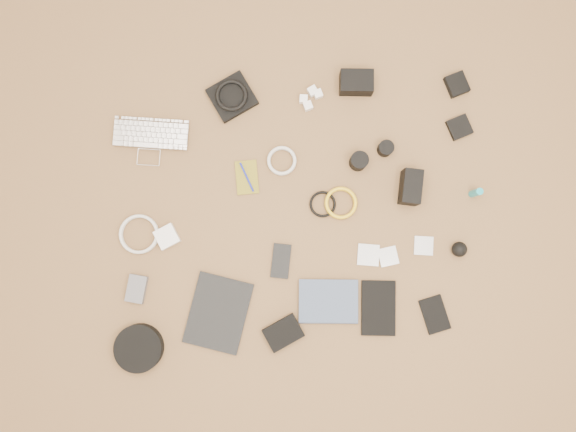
{
  "coord_description": "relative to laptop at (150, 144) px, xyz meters",
  "views": [
    {
      "loc": [
        -0.03,
        -0.14,
        2.16
      ],
      "look_at": [
        -0.01,
        0.01,
        0.02
      ],
      "focal_mm": 35.0,
      "sensor_mm": 36.0,
      "label": 1
    }
  ],
  "objects": [
    {
      "name": "charger_a",
      "position": [
        0.61,
        0.09,
        0.0
      ],
      "size": [
        0.04,
        0.04,
        0.03
      ],
      "primitive_type": "cube",
      "rotation": [
        0.0,
        0.0,
        -0.21
      ],
      "color": "white",
      "rests_on": "ground"
    },
    {
      "name": "headphone_pouch",
      "position": [
        0.34,
        0.14,
        0.0
      ],
      "size": [
        0.2,
        0.2,
        0.03
      ],
      "primitive_type": "cube",
      "rotation": [
        0.0,
        0.0,
        0.39
      ],
      "color": "black",
      "rests_on": "ground"
    },
    {
      "name": "tablet",
      "position": [
        0.18,
        -0.68,
        -0.01
      ],
      "size": [
        0.3,
        0.34,
        0.01
      ],
      "primitive_type": "cube",
      "rotation": [
        0.0,
        0.0,
        -0.38
      ],
      "color": "black",
      "rests_on": "ground"
    },
    {
      "name": "charger_c",
      "position": [
        0.67,
        0.11,
        0.0
      ],
      "size": [
        0.04,
        0.04,
        0.03
      ],
      "primitive_type": "cube",
      "rotation": [
        0.0,
        0.0,
        0.21
      ],
      "color": "white",
      "rests_on": "ground"
    },
    {
      "name": "notebook_black_b",
      "position": [
        0.99,
        -0.8,
        -0.01
      ],
      "size": [
        0.11,
        0.15,
        0.01
      ],
      "primitive_type": "cube",
      "rotation": [
        0.0,
        0.0,
        0.16
      ],
      "color": "black",
      "rests_on": "ground"
    },
    {
      "name": "headphones",
      "position": [
        0.34,
        0.14,
        0.02
      ],
      "size": [
        0.15,
        0.15,
        0.02
      ],
      "primitive_type": "torus",
      "rotation": [
        0.0,
        0.0,
        0.19
      ],
      "color": "black",
      "rests_on": "headphone_pouch"
    },
    {
      "name": "lens_pouch",
      "position": [
        1.21,
        0.07,
        0.0
      ],
      "size": [
        0.09,
        0.1,
        0.03
      ],
      "primitive_type": "cube",
      "rotation": [
        0.0,
        0.0,
        0.24
      ],
      "color": "black",
      "rests_on": "ground"
    },
    {
      "name": "lens_b",
      "position": [
        0.9,
        -0.14,
        0.02
      ],
      "size": [
        0.07,
        0.07,
        0.05
      ],
      "primitive_type": "cylinder",
      "rotation": [
        0.0,
        0.0,
        -0.3
      ],
      "color": "black",
      "rests_on": "ground"
    },
    {
      "name": "pen_blue",
      "position": [
        0.35,
        -0.18,
        -0.0
      ],
      "size": [
        0.04,
        0.12,
        0.01
      ],
      "primitive_type": "cylinder",
      "rotation": [
        1.57,
        0.0,
        0.3
      ],
      "color": "#141DA4",
      "rests_on": "notebook_olive"
    },
    {
      "name": "filter_case_mid",
      "position": [
        0.85,
        -0.56,
        -0.01
      ],
      "size": [
        0.08,
        0.08,
        0.01
      ],
      "primitive_type": "cube",
      "rotation": [
        0.0,
        0.0,
        0.08
      ],
      "color": "silver",
      "rests_on": "ground"
    },
    {
      "name": "power_brick",
      "position": [
        0.02,
        -0.37,
        0.01
      ],
      "size": [
        0.1,
        0.1,
        0.03
      ],
      "primitive_type": "cube",
      "rotation": [
        0.0,
        0.0,
        0.35
      ],
      "color": "white",
      "rests_on": "ground"
    },
    {
      "name": "cable_white_a",
      "position": [
        0.5,
        -0.13,
        -0.0
      ],
      "size": [
        0.14,
        0.14,
        0.01
      ],
      "primitive_type": "torus",
      "rotation": [
        0.0,
        0.0,
        0.31
      ],
      "color": "silver",
      "rests_on": "ground"
    },
    {
      "name": "air_blower",
      "position": [
        1.12,
        -0.57,
        0.02
      ],
      "size": [
        0.07,
        0.07,
        0.06
      ],
      "primitive_type": "sphere",
      "rotation": [
        0.0,
        0.0,
        -0.17
      ],
      "color": "black",
      "rests_on": "ground"
    },
    {
      "name": "flash",
      "position": [
        0.97,
        -0.31,
        0.04
      ],
      "size": [
        0.1,
        0.14,
        0.1
      ],
      "primitive_type": "cube",
      "rotation": [
        0.0,
        0.0,
        -0.26
      ],
      "color": "black",
      "rests_on": "ground"
    },
    {
      "name": "drive_case",
      "position": [
        0.41,
        -0.79,
        0.01
      ],
      "size": [
        0.16,
        0.14,
        0.03
      ],
      "primitive_type": "cube",
      "rotation": [
        0.0,
        0.0,
        0.37
      ],
      "color": "black",
      "rests_on": "ground"
    },
    {
      "name": "notebook_black_a",
      "position": [
        0.78,
        -0.74,
        -0.0
      ],
      "size": [
        0.16,
        0.23,
        0.01
      ],
      "primitive_type": "cube",
      "rotation": [
        0.0,
        0.0,
        -0.16
      ],
      "color": "black",
      "rests_on": "ground"
    },
    {
      "name": "cable_black",
      "position": [
        0.63,
        -0.32,
        -0.01
      ],
      "size": [
        0.13,
        0.13,
        0.01
      ],
      "primitive_type": "torus",
      "rotation": [
        0.0,
        0.0,
        -0.36
      ],
      "color": "black",
      "rests_on": "ground"
    },
    {
      "name": "dslr_camera",
      "position": [
        0.82,
        0.12,
        0.03
      ],
      "size": [
        0.14,
        0.11,
        0.07
      ],
      "primitive_type": "cube",
      "rotation": [
        0.0,
        0.0,
        -0.15
      ],
      "color": "black",
      "rests_on": "ground"
    },
    {
      "name": "phone",
      "position": [
        0.44,
        -0.52,
        -0.01
      ],
      "size": [
        0.1,
        0.14,
        0.01
      ],
      "primitive_type": "cube",
      "rotation": [
        0.0,
        0.0,
        -0.25
      ],
      "color": "black",
      "rests_on": "ground"
    },
    {
      "name": "notebook_olive",
      "position": [
        0.35,
        -0.18,
        -0.01
      ],
      "size": [
        0.09,
        0.13,
        0.01
      ],
      "primitive_type": "cube",
      "rotation": [
        0.0,
        0.0,
        -0.05
      ],
      "color": "olive",
      "rests_on": "ground"
    },
    {
      "name": "charger_d",
      "position": [
        0.63,
        0.06,
        0.0
      ],
      "size": [
        0.04,
        0.04,
        0.03
      ],
      "primitive_type": "cube",
      "rotation": [
        0.0,
        0.0,
        0.22
      ],
      "color": "white",
      "rests_on": "ground"
    },
    {
      "name": "lens_a",
      "position": [
        0.79,
        -0.18,
        0.03
      ],
      "size": [
        0.09,
        0.09,
        0.07
      ],
      "primitive_type": "cylinder",
      "rotation": [
        0.0,
        0.0,
        0.39
      ],
      "color": "black",
      "rests_on": "ground"
    },
    {
      "name": "card_reader",
      "position": [
        1.2,
        -0.1,
        -0.0
      ],
      "size": [
        0.1,
        0.1,
        0.02
      ],
      "primitive_type": "cube",
      "rotation": [
        0.0,
        0.0,
        0.26
      ],
      "color": "black",
      "rests_on": "ground"
    },
    {
      "name": "cable_white_b",
      "position": [
        -0.08,
        -0.34,
        -0.0
      ],
      "size": [
        0.17,
        0.17,
        0.01
      ],
      "primitive_type": "torus",
      "rotation": [
        0.0,
        0.0,
        0.09
      ],
      "color": "silver",
      "rests_on": "ground"
    },
    {
      "name": "room_shell",
      "position": [
        0.5,
        -0.36,
        1.24
      ],
      "size": [
        4.04,
        4.04,
        2.58
      ],
      "color": "brown",
      "rests_on": "ground"
    },
    {
      "name": "filter_case_left",
      "position": [
        0.77,
        -0.54,
        -0.01
      ],
      "size": [
        0.1,
        0.1,
        0.01
      ],
      "primitive_type": "cube",
      "rotation": [
        0.0,
        0.0,
        -0.21
      ],
      "color": "silver",
      "rests_on": "ground"
    },
    {
      "name": "filter_case_right",
      "position": [
        0.99,
        -0.53,
        -0.01
      ],
      "size": [
        0.08,
        0.08,
        0.01
      ],
      "primitive_type": "cube",
      "rotation": [
        0.0,
        0.0,
        -0.2
      ],
      "color": "silver",
      "rests_on": "ground"
    },
    {
      "name": "lens_cleaner",
      "position": [
        1.21,
        -0.36,
        0.04
      ],
      "size": [
        0.03,
        0.03,
        0.09
      ],
      "primitive_type": "cylinder",
      "rotation": [
        0.0,
        0.0,
        0.37
      ],
      "color": "teal",
      "rests_on": "ground"
    },
    {
      "name": "cable_yellow",
      "position": [
        0.7,
        -0.33,
        -0.0
      ],
      "size": [
        0.16,
        0.16,
        0.01
      ],
      "primitive_type": "torus",
      "rotation": [
        0.0,
        0.0,
        -0.35
      ],
      "color": "gold",
      "rests_on": "ground"
    },
    {
      "name": "headphone_case",
      "position": [
        -0.13,
        -0.77,
        0.01
      ],
      "size": [
        0.19,
        0.19,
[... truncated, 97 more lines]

